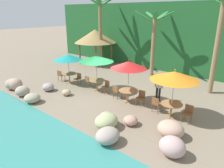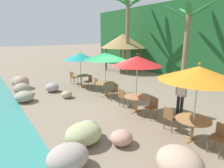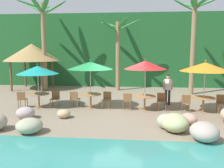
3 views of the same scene
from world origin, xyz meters
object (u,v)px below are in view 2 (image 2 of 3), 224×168
dining_table_orange (193,123)px  palm_tree_nearest (128,20)px  chair_red_seaward (152,106)px  palapa_hut (123,41)px  chair_teal_seaward (89,81)px  dining_table_red (136,99)px  palm_tree_second (187,33)px  umbrella_green (105,56)px  chair_green_seaward (114,90)px  chair_red_inland (123,96)px  dining_table_teal (81,77)px  umbrella_orange (199,73)px  umbrella_teal (80,56)px  waiter_in_white (181,93)px  dining_table_green (106,85)px  chair_orange_inland (170,117)px  chair_teal_inland (73,77)px  umbrella_red (137,61)px  chair_green_inland (98,84)px  chair_orange_seaward (220,137)px

dining_table_orange → palm_tree_nearest: size_ratio=0.17×
chair_red_seaward → palapa_hut: bearing=148.1°
chair_teal_seaward → dining_table_red: 4.71m
palm_tree_second → umbrella_green: bearing=-100.1°
dining_table_red → chair_green_seaward: bearing=174.1°
palapa_hut → chair_red_inland: bearing=-38.1°
dining_table_teal → umbrella_orange: size_ratio=0.43×
chair_teal_seaward → palm_tree_nearest: bearing=115.8°
umbrella_teal → waiter_in_white: size_ratio=1.37×
dining_table_green → chair_red_seaward: (3.65, -0.11, -0.10)m
chair_red_inland → palm_tree_nearest: 9.34m
umbrella_orange → chair_orange_inland: 1.91m
chair_teal_inland → dining_table_orange: size_ratio=0.79×
umbrella_red → chair_red_seaward: 1.97m
chair_red_seaward → dining_table_green: bearing=178.3°
umbrella_red → chair_orange_inland: bearing=-4.5°
chair_green_seaward → chair_green_inland: size_ratio=1.00×
chair_orange_seaward → palm_tree_second: (-5.48, 6.03, 3.00)m
chair_teal_inland → palapa_hut: 6.80m
umbrella_orange → dining_table_teal: bearing=178.9°
chair_teal_inland → chair_orange_seaward: 10.07m
umbrella_teal → chair_red_inland: size_ratio=2.67×
palm_tree_nearest → dining_table_red: bearing=-36.8°
umbrella_red → dining_table_orange: 3.30m
chair_red_seaward → chair_green_inland: bearing=178.9°
dining_table_red → umbrella_orange: bearing=-2.2°
chair_red_seaward → chair_red_inland: size_ratio=1.00×
umbrella_red → palm_tree_nearest: bearing=143.2°
palm_tree_second → chair_orange_inland: bearing=-58.3°
chair_green_inland → waiter_in_white: 5.11m
dining_table_orange → chair_orange_inland: chair_orange_inland is taller
chair_teal_seaward → palapa_hut: (-3.72, 5.70, 2.32)m
umbrella_red → palm_tree_nearest: palm_tree_nearest is taller
chair_green_inland → chair_red_inland: size_ratio=1.00×
palm_tree_nearest → palapa_hut: size_ratio=1.57×
umbrella_green → umbrella_orange: 5.65m
chair_red_seaward → umbrella_teal: bearing=-179.4°
palapa_hut → dining_table_teal: bearing=-63.8°
umbrella_teal → chair_teal_inland: bearing=-165.8°
dining_table_green → palapa_hut: size_ratio=0.26×
chair_teal_seaward → palm_tree_nearest: size_ratio=0.13×
dining_table_green → chair_green_seaward: (0.85, -0.02, -0.10)m
umbrella_red → umbrella_orange: size_ratio=1.02×
dining_table_teal → chair_green_seaward: 3.61m
chair_teal_inland → chair_red_seaward: bearing=2.2°
umbrella_orange → chair_orange_seaward: size_ratio=2.94×
umbrella_orange → palapa_hut: size_ratio=0.60×
dining_table_red → dining_table_orange: bearing=-2.2°
chair_teal_seaward → chair_red_seaward: same height
dining_table_red → chair_orange_seaward: bearing=-1.3°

